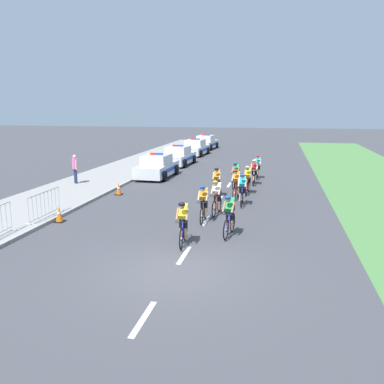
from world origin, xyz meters
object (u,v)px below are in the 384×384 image
(spectator_closest, at_px, (75,167))
(cyclist_eighth, at_px, (236,183))
(cyclist_fourth, at_px, (217,197))
(police_car_nearest, at_px, (157,167))
(police_car_furthest, at_px, (206,143))
(police_car_third, at_px, (195,148))
(crowd_barrier_middle, at_px, (45,205))
(cyclist_third, at_px, (204,203))
(cyclist_fifth, at_px, (242,189))
(cyclist_sixth, at_px, (217,181))
(cyclist_lead, at_px, (183,222))
(cyclist_ninth, at_px, (236,175))
(cyclist_eleventh, at_px, (258,166))
(cyclist_seventh, at_px, (248,179))
(traffic_cone_near, at_px, (59,214))
(cyclist_tenth, at_px, (254,172))
(traffic_cone_mid, at_px, (119,189))
(cyclist_second, at_px, (229,214))
(police_car_second, at_px, (178,156))

(spectator_closest, bearing_deg, cyclist_eighth, -10.15)
(cyclist_fourth, bearing_deg, police_car_nearest, 121.01)
(police_car_furthest, bearing_deg, police_car_nearest, -90.00)
(police_car_furthest, distance_m, spectator_closest, 22.56)
(police_car_third, relative_size, crowd_barrier_middle, 1.94)
(cyclist_eighth, xyz_separation_m, police_car_furthest, (-5.69, 23.93, -0.11))
(cyclist_third, distance_m, police_car_third, 23.04)
(cyclist_fifth, height_order, cyclist_eighth, same)
(cyclist_fourth, height_order, police_car_nearest, police_car_nearest)
(police_car_furthest, bearing_deg, spectator_closest, -99.87)
(cyclist_sixth, height_order, police_car_third, police_car_third)
(cyclist_lead, xyz_separation_m, cyclist_third, (0.18, 2.87, 0.00))
(cyclist_ninth, relative_size, police_car_furthest, 0.38)
(cyclist_fifth, bearing_deg, cyclist_eighth, 107.35)
(cyclist_fourth, distance_m, cyclist_eleventh, 9.54)
(cyclist_seventh, distance_m, traffic_cone_near, 9.88)
(cyclist_tenth, xyz_separation_m, traffic_cone_mid, (-6.74, -4.30, -0.48))
(cyclist_eleventh, distance_m, crowd_barrier_middle, 14.19)
(cyclist_fifth, xyz_separation_m, cyclist_ninth, (-0.69, 3.86, 0.00))
(traffic_cone_mid, bearing_deg, police_car_third, 88.71)
(cyclist_lead, bearing_deg, cyclist_seventh, 80.20)
(cyclist_lead, height_order, cyclist_seventh, same)
(crowd_barrier_middle, xyz_separation_m, traffic_cone_mid, (1.05, 5.28, -0.34))
(cyclist_seventh, bearing_deg, cyclist_third, -102.80)
(cyclist_tenth, bearing_deg, cyclist_second, -91.59)
(cyclist_lead, relative_size, cyclist_ninth, 1.00)
(cyclist_eighth, bearing_deg, cyclist_fifth, -72.65)
(traffic_cone_mid, height_order, spectator_closest, spectator_closest)
(cyclist_tenth, bearing_deg, police_car_nearest, 167.71)
(cyclist_second, bearing_deg, cyclist_eleventh, 88.23)
(cyclist_lead, distance_m, police_car_third, 25.83)
(police_car_second, bearing_deg, crowd_barrier_middle, -94.96)
(cyclist_lead, relative_size, cyclist_eleventh, 1.00)
(cyclist_second, height_order, police_car_nearest, police_car_nearest)
(cyclist_lead, relative_size, traffic_cone_near, 2.69)
(cyclist_lead, bearing_deg, crowd_barrier_middle, 163.91)
(cyclist_seventh, bearing_deg, cyclist_tenth, 86.24)
(cyclist_fourth, bearing_deg, police_car_furthest, 100.81)
(cyclist_sixth, distance_m, spectator_closest, 8.64)
(cyclist_fifth, bearing_deg, traffic_cone_near, -147.73)
(traffic_cone_near, bearing_deg, cyclist_tenth, 53.63)
(police_car_second, xyz_separation_m, spectator_closest, (-3.87, -9.56, 0.40))
(cyclist_third, height_order, police_car_second, police_car_second)
(cyclist_lead, height_order, spectator_closest, spectator_closest)
(cyclist_third, xyz_separation_m, traffic_cone_mid, (-5.25, 4.17, -0.48))
(traffic_cone_mid, distance_m, spectator_closest, 4.06)
(cyclist_third, xyz_separation_m, police_car_nearest, (-4.84, 9.85, -0.11))
(cyclist_third, relative_size, cyclist_seventh, 1.00)
(cyclist_fifth, height_order, police_car_nearest, police_car_nearest)
(cyclist_sixth, xyz_separation_m, traffic_cone_near, (-5.45, -6.01, -0.48))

